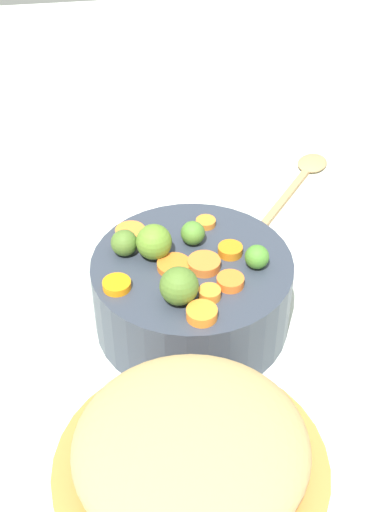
# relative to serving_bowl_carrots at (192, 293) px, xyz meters

# --- Properties ---
(tabletop) EXTENTS (2.40, 2.40, 0.02)m
(tabletop) POSITION_rel_serving_bowl_carrots_xyz_m (-0.03, 0.02, -0.06)
(tabletop) COLOR silver
(tabletop) RESTS_ON ground
(serving_bowl_carrots) EXTENTS (0.24, 0.24, 0.10)m
(serving_bowl_carrots) POSITION_rel_serving_bowl_carrots_xyz_m (0.00, 0.00, 0.00)
(serving_bowl_carrots) COLOR #313846
(serving_bowl_carrots) RESTS_ON tabletop
(metal_pot) EXTENTS (0.23, 0.23, 0.13)m
(metal_pot) POSITION_rel_serving_bowl_carrots_xyz_m (0.05, 0.30, 0.02)
(metal_pot) COLOR #CA7A37
(metal_pot) RESTS_ON tabletop
(stuffing_mound) EXTENTS (0.19, 0.19, 0.05)m
(stuffing_mound) POSITION_rel_serving_bowl_carrots_xyz_m (0.05, 0.30, 0.11)
(stuffing_mound) COLOR tan
(stuffing_mound) RESTS_ON metal_pot
(carrot_slice_0) EXTENTS (0.04, 0.04, 0.01)m
(carrot_slice_0) POSITION_rel_serving_bowl_carrots_xyz_m (-0.03, -0.07, 0.05)
(carrot_slice_0) COLOR orange
(carrot_slice_0) RESTS_ON serving_bowl_carrots
(carrot_slice_1) EXTENTS (0.03, 0.03, 0.01)m
(carrot_slice_1) POSITION_rel_serving_bowl_carrots_xyz_m (0.04, -0.05, 0.05)
(carrot_slice_1) COLOR orange
(carrot_slice_1) RESTS_ON serving_bowl_carrots
(carrot_slice_2) EXTENTS (0.05, 0.05, 0.01)m
(carrot_slice_2) POSITION_rel_serving_bowl_carrots_xyz_m (0.00, 0.09, 0.05)
(carrot_slice_2) COLOR orange
(carrot_slice_2) RESTS_ON serving_bowl_carrots
(carrot_slice_3) EXTENTS (0.04, 0.04, 0.01)m
(carrot_slice_3) POSITION_rel_serving_bowl_carrots_xyz_m (-0.05, -0.01, 0.05)
(carrot_slice_3) COLOR orange
(carrot_slice_3) RESTS_ON serving_bowl_carrots
(carrot_slice_4) EXTENTS (0.04, 0.04, 0.01)m
(carrot_slice_4) POSITION_rel_serving_bowl_carrots_xyz_m (0.02, 0.01, 0.05)
(carrot_slice_4) COLOR orange
(carrot_slice_4) RESTS_ON serving_bowl_carrots
(carrot_slice_5) EXTENTS (0.04, 0.04, 0.01)m
(carrot_slice_5) POSITION_rel_serving_bowl_carrots_xyz_m (0.09, 0.03, 0.05)
(carrot_slice_5) COLOR orange
(carrot_slice_5) RESTS_ON serving_bowl_carrots
(carrot_slice_6) EXTENTS (0.04, 0.04, 0.01)m
(carrot_slice_6) POSITION_rel_serving_bowl_carrots_xyz_m (-0.04, 0.05, 0.05)
(carrot_slice_6) COLOR orange
(carrot_slice_6) RESTS_ON serving_bowl_carrots
(carrot_slice_7) EXTENTS (0.04, 0.04, 0.01)m
(carrot_slice_7) POSITION_rel_serving_bowl_carrots_xyz_m (0.07, -0.06, 0.05)
(carrot_slice_7) COLOR orange
(carrot_slice_7) RESTS_ON serving_bowl_carrots
(carrot_slice_8) EXTENTS (0.05, 0.05, 0.01)m
(carrot_slice_8) POSITION_rel_serving_bowl_carrots_xyz_m (-0.01, 0.01, 0.05)
(carrot_slice_8) COLOR orange
(carrot_slice_8) RESTS_ON serving_bowl_carrots
(carrot_slice_9) EXTENTS (0.03, 0.03, 0.01)m
(carrot_slice_9) POSITION_rel_serving_bowl_carrots_xyz_m (-0.01, 0.06, 0.05)
(carrot_slice_9) COLOR orange
(carrot_slice_9) RESTS_ON serving_bowl_carrots
(brussels_sprout_0) EXTENTS (0.03, 0.03, 0.03)m
(brussels_sprout_0) POSITION_rel_serving_bowl_carrots_xyz_m (0.08, -0.03, 0.07)
(brussels_sprout_0) COLOR #4B6C28
(brussels_sprout_0) RESTS_ON serving_bowl_carrots
(brussels_sprout_1) EXTENTS (0.04, 0.04, 0.04)m
(brussels_sprout_1) POSITION_rel_serving_bowl_carrots_xyz_m (0.02, 0.06, 0.07)
(brussels_sprout_1) COLOR #4C7028
(brussels_sprout_1) RESTS_ON serving_bowl_carrots
(brussels_sprout_2) EXTENTS (0.04, 0.04, 0.04)m
(brussels_sprout_2) POSITION_rel_serving_bowl_carrots_xyz_m (0.04, -0.02, 0.07)
(brussels_sprout_2) COLOR #5B8528
(brussels_sprout_2) RESTS_ON serving_bowl_carrots
(brussels_sprout_3) EXTENTS (0.03, 0.03, 0.03)m
(brussels_sprout_3) POSITION_rel_serving_bowl_carrots_xyz_m (-0.07, 0.02, 0.06)
(brussels_sprout_3) COLOR #46832B
(brussels_sprout_3) RESTS_ON serving_bowl_carrots
(brussels_sprout_4) EXTENTS (0.03, 0.03, 0.03)m
(brussels_sprout_4) POSITION_rel_serving_bowl_carrots_xyz_m (-0.01, -0.04, 0.06)
(brussels_sprout_4) COLOR #4A7D2C
(brussels_sprout_4) RESTS_ON serving_bowl_carrots
(wooden_spoon) EXTENTS (0.21, 0.26, 0.01)m
(wooden_spoon) POSITION_rel_serving_bowl_carrots_xyz_m (-0.22, -0.29, -0.04)
(wooden_spoon) COLOR #A78457
(wooden_spoon) RESTS_ON tabletop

